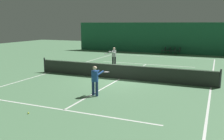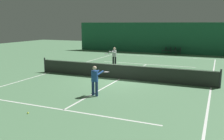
{
  "view_description": "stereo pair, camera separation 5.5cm",
  "coord_description": "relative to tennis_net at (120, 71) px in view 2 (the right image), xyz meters",
  "views": [
    {
      "loc": [
        5.69,
        -14.7,
        3.54
      ],
      "look_at": [
        0.1,
        -1.54,
        0.86
      ],
      "focal_mm": 40.0,
      "sensor_mm": 36.0,
      "label": 1
    },
    {
      "loc": [
        5.74,
        -14.68,
        3.54
      ],
      "look_at": [
        0.1,
        -1.54,
        0.86
      ],
      "focal_mm": 40.0,
      "sensor_mm": 36.0,
      "label": 2
    }
  ],
  "objects": [
    {
      "name": "backdrop_curtain",
      "position": [
        0.0,
        15.07,
        1.31
      ],
      "size": [
        23.0,
        0.12,
        3.64
      ],
      "color": "#1E5B3D",
      "rests_on": "ground"
    },
    {
      "name": "tennis_net",
      "position": [
        0.0,
        0.0,
        0.0
      ],
      "size": [
        12.0,
        0.1,
        1.07
      ],
      "color": "#2D332D",
      "rests_on": "ground"
    },
    {
      "name": "court_line_sideline_left",
      "position": [
        -5.5,
        0.0,
        -0.51
      ],
      "size": [
        0.1,
        23.8,
        0.0
      ],
      "color": "white",
      "rests_on": "ground"
    },
    {
      "name": "tennis_ball",
      "position": [
        -1.06,
        -7.33,
        -0.48
      ],
      "size": [
        0.07,
        0.07,
        0.07
      ],
      "color": "#D1DB33",
      "rests_on": "ground"
    },
    {
      "name": "court_line_baseline_far",
      "position": [
        0.0,
        11.9,
        -0.51
      ],
      "size": [
        11.0,
        0.1,
        0.0
      ],
      "color": "white",
      "rests_on": "ground"
    },
    {
      "name": "court_line_service_near",
      "position": [
        0.0,
        -6.4,
        -0.51
      ],
      "size": [
        8.25,
        0.1,
        0.0
      ],
      "color": "white",
      "rests_on": "ground"
    },
    {
      "name": "ground_plane",
      "position": [
        0.0,
        0.0,
        -0.51
      ],
      "size": [
        60.0,
        60.0,
        0.0
      ],
      "primitive_type": "plane",
      "color": "#56845B"
    },
    {
      "name": "player_far",
      "position": [
        -2.42,
        4.74,
        0.39
      ],
      "size": [
        0.75,
        1.34,
        1.55
      ],
      "rotation": [
        0.0,
        0.0,
        -1.9
      ],
      "color": "black",
      "rests_on": "ground"
    },
    {
      "name": "courtside_chair_0",
      "position": [
        -0.06,
        14.52,
        -0.03
      ],
      "size": [
        0.44,
        0.44,
        0.84
      ],
      "rotation": [
        0.0,
        0.0,
        -1.57
      ],
      "color": "#2D2D2D",
      "rests_on": "ground"
    },
    {
      "name": "courtside_chair_2",
      "position": [
        1.05,
        14.52,
        -0.03
      ],
      "size": [
        0.44,
        0.44,
        0.84
      ],
      "rotation": [
        0.0,
        0.0,
        -1.57
      ],
      "color": "#2D2D2D",
      "rests_on": "ground"
    },
    {
      "name": "courtside_chair_1",
      "position": [
        0.5,
        14.52,
        -0.03
      ],
      "size": [
        0.44,
        0.44,
        0.84
      ],
      "rotation": [
        0.0,
        0.0,
        -1.57
      ],
      "color": "#2D2D2D",
      "rests_on": "ground"
    },
    {
      "name": "court_line_centre",
      "position": [
        0.0,
        0.0,
        -0.51
      ],
      "size": [
        0.1,
        12.8,
        0.0
      ],
      "color": "white",
      "rests_on": "ground"
    },
    {
      "name": "courtside_chair_3",
      "position": [
        1.61,
        14.52,
        -0.03
      ],
      "size": [
        0.44,
        0.44,
        0.84
      ],
      "rotation": [
        0.0,
        0.0,
        -1.57
      ],
      "color": "#2D2D2D",
      "rests_on": "ground"
    },
    {
      "name": "court_line_sideline_right",
      "position": [
        5.5,
        0.0,
        -0.51
      ],
      "size": [
        0.1,
        23.8,
        0.0
      ],
      "color": "white",
      "rests_on": "ground"
    },
    {
      "name": "player_near",
      "position": [
        0.26,
        -3.99,
        0.36
      ],
      "size": [
        0.63,
        1.32,
        1.5
      ],
      "rotation": [
        0.0,
        0.0,
        1.33
      ],
      "color": "navy",
      "rests_on": "ground"
    },
    {
      "name": "court_line_service_far",
      "position": [
        0.0,
        6.4,
        -0.51
      ],
      "size": [
        8.25,
        0.1,
        0.0
      ],
      "color": "white",
      "rests_on": "ground"
    }
  ]
}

